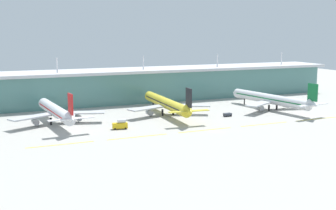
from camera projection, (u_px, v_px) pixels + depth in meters
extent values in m
plane|color=#A8A59E|center=(215.00, 131.00, 205.64)|extent=(600.00, 600.00, 0.00)
cube|color=slate|center=(141.00, 86.00, 295.98)|extent=(280.00, 28.00, 19.84)
cube|color=silver|center=(141.00, 70.00, 294.20)|extent=(288.00, 34.00, 1.80)
cylinder|color=silver|center=(57.00, 65.00, 266.20)|extent=(0.90, 0.90, 9.00)
cylinder|color=silver|center=(143.00, 63.00, 288.24)|extent=(0.90, 0.90, 9.00)
cylinder|color=silver|center=(217.00, 61.00, 310.28)|extent=(0.90, 0.90, 9.00)
cylinder|color=silver|center=(282.00, 59.00, 332.33)|extent=(0.90, 0.90, 9.00)
cylinder|color=white|center=(55.00, 111.00, 223.04)|extent=(9.97, 54.22, 5.80)
cone|color=white|center=(43.00, 103.00, 248.28)|extent=(5.80, 4.42, 5.51)
cone|color=white|center=(72.00, 119.00, 196.74)|extent=(5.43, 6.99, 5.72)
cube|color=red|center=(70.00, 104.00, 196.55)|extent=(1.19, 6.44, 9.50)
cube|color=white|center=(59.00, 120.00, 194.67)|extent=(10.22, 3.97, 0.36)
cube|color=white|center=(83.00, 118.00, 199.76)|extent=(10.22, 3.97, 0.36)
cube|color=#B7BABF|center=(33.00, 117.00, 213.85)|extent=(24.52, 16.78, 0.70)
cylinder|color=gray|center=(35.00, 122.00, 216.13)|extent=(3.54, 4.73, 3.20)
cube|color=#B7BABF|center=(81.00, 113.00, 224.96)|extent=(24.93, 13.72, 0.70)
cylinder|color=gray|center=(78.00, 118.00, 226.12)|extent=(3.54, 4.73, 3.20)
cylinder|color=black|center=(47.00, 113.00, 241.44)|extent=(0.70, 0.70, 3.60)
cylinder|color=black|center=(51.00, 121.00, 219.73)|extent=(1.10, 1.10, 3.60)
cylinder|color=black|center=(64.00, 120.00, 222.69)|extent=(1.10, 1.10, 3.60)
cube|color=red|center=(55.00, 110.00, 222.98)|extent=(9.59, 48.85, 0.60)
cylinder|color=yellow|center=(166.00, 103.00, 246.77)|extent=(8.93, 60.94, 5.80)
cone|color=yellow|center=(148.00, 95.00, 276.66)|extent=(5.71, 4.28, 5.51)
cone|color=yellow|center=(189.00, 111.00, 215.76)|extent=(5.27, 6.87, 5.72)
cube|color=black|center=(189.00, 98.00, 215.62)|extent=(1.03, 6.43, 9.50)
cube|color=yellow|center=(179.00, 112.00, 214.35)|extent=(10.15, 3.71, 0.36)
cube|color=yellow|center=(199.00, 110.00, 218.16)|extent=(10.15, 3.71, 0.36)
cube|color=#B7BABF|center=(148.00, 108.00, 238.74)|extent=(24.91, 14.26, 0.70)
cylinder|color=gray|center=(149.00, 112.00, 240.95)|extent=(3.43, 4.66, 3.20)
cube|color=#B7BABF|center=(189.00, 105.00, 247.06)|extent=(24.63, 16.29, 0.70)
cylinder|color=gray|center=(186.00, 110.00, 248.44)|extent=(3.43, 4.66, 3.20)
cylinder|color=black|center=(153.00, 105.00, 268.58)|extent=(0.70, 0.70, 3.60)
cylinder|color=black|center=(162.00, 113.00, 243.67)|extent=(1.10, 1.10, 3.60)
cylinder|color=black|center=(173.00, 112.00, 245.88)|extent=(1.10, 1.10, 3.60)
cube|color=black|center=(166.00, 102.00, 246.70)|extent=(8.65, 54.88, 0.60)
cylinder|color=silver|center=(270.00, 99.00, 262.55)|extent=(14.04, 59.92, 5.80)
cone|color=silver|center=(235.00, 93.00, 289.33)|extent=(6.01, 4.73, 5.51)
cone|color=silver|center=(314.00, 105.00, 234.73)|extent=(5.80, 7.25, 5.72)
cube|color=#146B38|center=(313.00, 92.00, 234.51)|extent=(1.58, 6.44, 9.50)
cube|color=silver|center=(306.00, 106.00, 232.35)|extent=(10.35, 4.56, 0.36)
cube|color=silver|center=(320.00, 104.00, 238.02)|extent=(10.35, 4.56, 0.36)
cube|color=#B7BABF|center=(260.00, 104.00, 252.86)|extent=(24.19, 17.89, 0.70)
cylinder|color=gray|center=(259.00, 108.00, 255.15)|extent=(3.79, 4.90, 3.20)
cube|color=#B7BABF|center=(289.00, 100.00, 265.23)|extent=(24.93, 12.41, 0.70)
cylinder|color=gray|center=(286.00, 105.00, 266.29)|extent=(3.79, 4.90, 3.20)
cylinder|color=black|center=(244.00, 102.00, 282.15)|extent=(0.70, 0.70, 3.60)
cylinder|color=black|center=(269.00, 108.00, 259.15)|extent=(1.10, 1.10, 3.60)
cylinder|color=black|center=(277.00, 107.00, 262.45)|extent=(1.10, 1.10, 3.60)
cube|color=#146B38|center=(270.00, 98.00, 262.48)|extent=(13.25, 54.02, 0.60)
cube|color=yellow|center=(60.00, 145.00, 181.39)|extent=(28.00, 0.70, 0.04)
cube|color=yellow|center=(138.00, 137.00, 194.77)|extent=(28.00, 0.70, 0.04)
cube|color=yellow|center=(205.00, 130.00, 208.16)|extent=(28.00, 0.70, 0.04)
cube|color=yellow|center=(264.00, 124.00, 221.54)|extent=(28.00, 0.70, 0.04)
cube|color=yellow|center=(317.00, 119.00, 234.92)|extent=(28.00, 0.70, 0.04)
cube|color=gold|center=(120.00, 126.00, 210.22)|extent=(7.52, 3.69, 2.60)
cylinder|color=silver|center=(122.00, 121.00, 210.06)|extent=(4.26, 2.60, 2.00)
cylinder|color=black|center=(115.00, 129.00, 208.70)|extent=(0.94, 0.49, 0.90)
cylinder|color=black|center=(114.00, 128.00, 210.93)|extent=(0.94, 0.49, 0.90)
cylinder|color=black|center=(126.00, 128.00, 209.95)|extent=(0.94, 0.49, 0.90)
cylinder|color=black|center=(125.00, 127.00, 212.18)|extent=(0.94, 0.49, 0.90)
cube|color=#333842|center=(228.00, 114.00, 241.91)|extent=(4.44, 2.47, 1.40)
cylinder|color=black|center=(226.00, 116.00, 240.43)|extent=(0.91, 0.37, 0.90)
cylinder|color=black|center=(224.00, 115.00, 242.36)|extent=(0.91, 0.37, 0.90)
cylinder|color=black|center=(231.00, 116.00, 241.68)|extent=(0.91, 0.37, 0.90)
cylinder|color=black|center=(229.00, 115.00, 243.62)|extent=(0.91, 0.37, 0.90)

